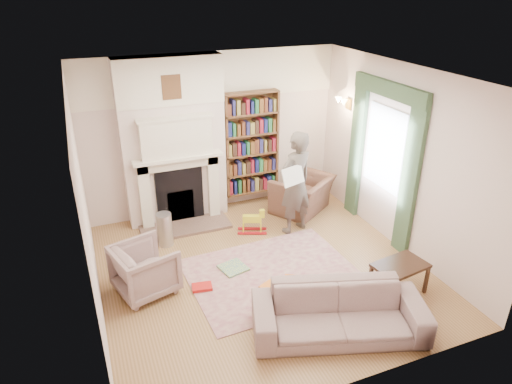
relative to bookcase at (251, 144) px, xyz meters
name	(u,v)px	position (x,y,z in m)	size (l,w,h in m)	color
floor	(262,270)	(-0.65, -2.12, -1.18)	(4.50, 4.50, 0.00)	brown
ceiling	(264,76)	(-0.65, -2.12, 1.62)	(4.50, 4.50, 0.00)	white
wall_back	(214,134)	(-0.65, 0.13, 0.22)	(4.50, 4.50, 0.00)	beige
wall_front	(357,275)	(-0.65, -4.37, 0.22)	(4.50, 4.50, 0.00)	beige
wall_left	(85,212)	(-2.90, -2.12, 0.22)	(4.50, 4.50, 0.00)	beige
wall_right	(401,160)	(1.60, -2.12, 0.22)	(4.50, 4.50, 0.00)	beige
fireplace	(174,143)	(-1.40, -0.07, 0.21)	(1.70, 0.58, 2.80)	beige
bookcase	(251,144)	(0.00, 0.00, 0.00)	(1.00, 0.24, 1.85)	brown
window	(385,148)	(1.58, -1.72, 0.27)	(0.02, 0.90, 1.30)	silver
curtain_left	(410,180)	(1.55, -2.42, 0.02)	(0.07, 0.32, 2.40)	#2F4A32
curtain_right	(356,149)	(1.55, -1.02, 0.02)	(0.07, 0.32, 2.40)	#2F4A32
pelmet	(390,89)	(1.54, -1.72, 1.20)	(0.09, 1.70, 0.24)	#2F4A32
wall_sconce	(339,105)	(1.38, -0.62, 0.72)	(0.20, 0.24, 0.24)	gold
rug	(273,274)	(-0.55, -2.29, -1.17)	(2.36, 1.81, 0.01)	#C1AB92
armchair_reading	(302,194)	(0.74, -0.64, -0.85)	(1.00, 0.88, 0.65)	#4A2927
armchair_left	(145,269)	(-2.29, -1.98, -0.83)	(0.74, 0.76, 0.69)	#A69989
sofa	(339,313)	(-0.31, -3.65, -0.88)	(2.03, 0.79, 0.59)	gray
man_reading	(295,183)	(0.29, -1.24, -0.30)	(0.63, 0.42, 1.74)	#514840
newspaper	(293,176)	(0.14, -1.44, -0.07)	(0.41, 0.02, 0.29)	white
coffee_table	(398,278)	(0.84, -3.28, -0.95)	(0.70, 0.45, 0.45)	#362113
paraffin_heater	(165,229)	(-1.81, -0.90, -0.90)	(0.24, 0.24, 0.55)	#A8A9B0
rocking_horse	(252,221)	(-0.40, -1.06, -0.96)	(0.48, 0.19, 0.42)	gold
board_game	(233,268)	(-1.04, -1.96, -1.15)	(0.36, 0.36, 0.03)	#CBD54B
game_box_lid	(202,287)	(-1.60, -2.24, -1.14)	(0.27, 0.18, 0.05)	red
comic_annuals	(283,282)	(-0.51, -2.52, -1.16)	(0.67, 0.30, 0.02)	red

